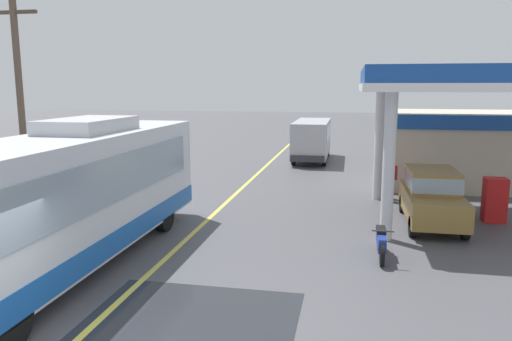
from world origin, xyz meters
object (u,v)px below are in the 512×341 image
at_px(coach_bus_main, 72,200).
at_px(pedestrian_near_pump, 390,176).
at_px(motorcycle_parked_forecourt, 381,242).
at_px(minibus_opposing_lane, 312,137).
at_px(car_at_pump, 432,194).

distance_m(coach_bus_main, pedestrian_near_pump, 12.58).
distance_m(coach_bus_main, motorcycle_parked_forecourt, 8.05).
bearing_deg(minibus_opposing_lane, motorcycle_parked_forecourt, -79.33).
xyz_separation_m(coach_bus_main, pedestrian_near_pump, (8.42, 9.31, -0.79)).
distance_m(car_at_pump, pedestrian_near_pump, 3.70).
height_order(minibus_opposing_lane, pedestrian_near_pump, minibus_opposing_lane).
xyz_separation_m(coach_bus_main, motorcycle_parked_forecourt, (7.67, 2.09, -1.28)).
bearing_deg(motorcycle_parked_forecourt, minibus_opposing_lane, 100.67).
bearing_deg(coach_bus_main, minibus_opposing_lane, 76.85).
bearing_deg(motorcycle_parked_forecourt, pedestrian_near_pump, 84.06).
bearing_deg(pedestrian_near_pump, coach_bus_main, -132.14).
relative_size(coach_bus_main, minibus_opposing_lane, 1.80).
bearing_deg(minibus_opposing_lane, coach_bus_main, -103.15).
xyz_separation_m(minibus_opposing_lane, pedestrian_near_pump, (3.96, -9.80, -0.54)).
bearing_deg(pedestrian_near_pump, minibus_opposing_lane, 112.00).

